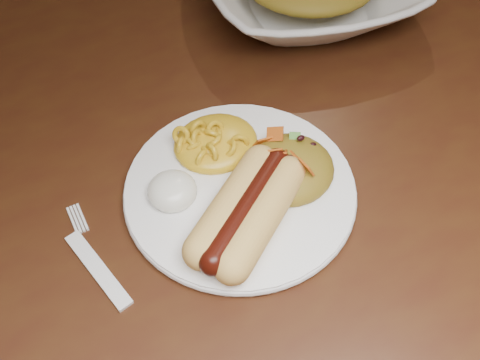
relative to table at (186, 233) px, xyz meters
name	(u,v)px	position (x,y,z in m)	size (l,w,h in m)	color
table	(186,233)	(0.00, 0.00, 0.00)	(1.60, 0.90, 0.75)	#391E0D
plate	(240,190)	(0.05, -0.04, 0.10)	(0.24, 0.24, 0.01)	white
hotdog	(247,210)	(0.04, -0.08, 0.12)	(0.12, 0.13, 0.04)	#FDB660
mac_and_cheese	(215,134)	(0.06, 0.02, 0.12)	(0.09, 0.08, 0.04)	gold
sour_cream	(172,186)	(-0.01, -0.02, 0.12)	(0.05, 0.05, 0.03)	white
taco_salad	(288,163)	(0.11, -0.04, 0.12)	(0.10, 0.09, 0.04)	#9C4D1F
fork	(98,269)	(-0.11, -0.06, 0.09)	(0.02, 0.14, 0.00)	white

